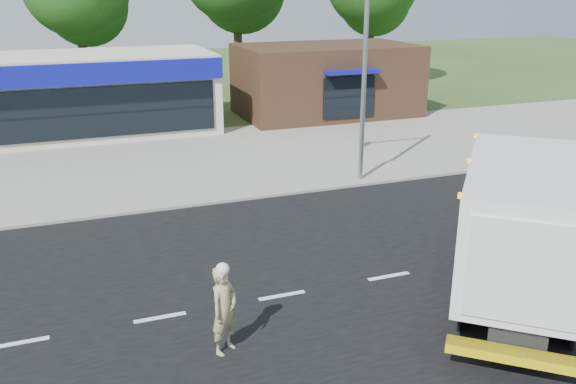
{
  "coord_description": "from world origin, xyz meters",
  "views": [
    {
      "loc": [
        -7.54,
        -12.62,
        7.33
      ],
      "look_at": [
        -1.81,
        2.75,
        1.7
      ],
      "focal_mm": 38.0,
      "sensor_mm": 36.0,
      "label": 1
    }
  ],
  "objects": [
    {
      "name": "ems_box_truck",
      "position": [
        2.48,
        -1.87,
        2.07
      ],
      "size": [
        7.11,
        7.81,
        3.59
      ],
      "rotation": [
        0.0,
        0.0,
        0.87
      ],
      "color": "black",
      "rests_on": "ground"
    },
    {
      "name": "road_asphalt",
      "position": [
        0.0,
        0.0,
        0.0
      ],
      "size": [
        60.0,
        14.0,
        0.02
      ],
      "primitive_type": "cube",
      "color": "black",
      "rests_on": "ground"
    },
    {
      "name": "sidewalk",
      "position": [
        0.0,
        8.2,
        0.06
      ],
      "size": [
        60.0,
        2.4,
        0.12
      ],
      "primitive_type": "cube",
      "color": "gray",
      "rests_on": "ground"
    },
    {
      "name": "emergency_worker",
      "position": [
        -4.92,
        -1.81,
        1.0
      ],
      "size": [
        0.84,
        0.79,
        2.04
      ],
      "rotation": [
        0.0,
        0.0,
        0.65
      ],
      "color": "tan",
      "rests_on": "ground"
    },
    {
      "name": "lane_markings",
      "position": [
        1.35,
        -1.35,
        0.02
      ],
      "size": [
        55.2,
        7.0,
        0.01
      ],
      "color": "silver",
      "rests_on": "road_asphalt"
    },
    {
      "name": "retail_strip_mall",
      "position": [
        -9.0,
        19.93,
        2.01
      ],
      "size": [
        18.0,
        6.2,
        4.0
      ],
      "color": "beige",
      "rests_on": "ground"
    },
    {
      "name": "parking_apron",
      "position": [
        0.0,
        14.0,
        0.01
      ],
      "size": [
        60.0,
        9.0,
        0.02
      ],
      "primitive_type": "cube",
      "color": "gray",
      "rests_on": "ground"
    },
    {
      "name": "brown_storefront",
      "position": [
        7.0,
        19.98,
        2.0
      ],
      "size": [
        10.0,
        6.7,
        4.0
      ],
      "color": "#382316",
      "rests_on": "ground"
    },
    {
      "name": "ground",
      "position": [
        0.0,
        0.0,
        0.0
      ],
      "size": [
        120.0,
        120.0,
        0.0
      ],
      "primitive_type": "plane",
      "color": "#385123",
      "rests_on": "ground"
    },
    {
      "name": "traffic_signal_pole",
      "position": [
        2.35,
        7.6,
        4.92
      ],
      "size": [
        3.51,
        0.25,
        8.0
      ],
      "color": "gray",
      "rests_on": "ground"
    }
  ]
}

